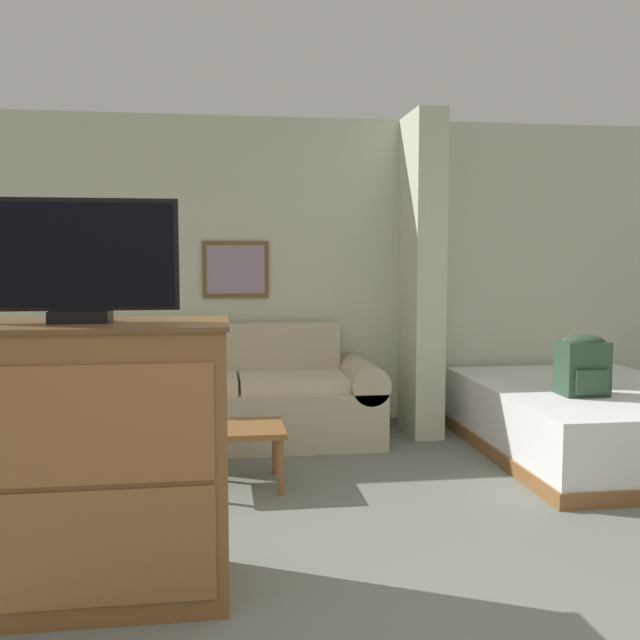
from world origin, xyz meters
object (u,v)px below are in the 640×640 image
Objects in this scene: tv_dresser at (85,462)px; bed at (591,420)px; table_lamp at (65,337)px; tv at (79,261)px; coffee_table at (234,434)px; backpack at (583,364)px; couch at (238,400)px.

tv_dresser is 3.75m from bed.
tv is at bearing -76.83° from table_lamp.
tv reaches higher than coffee_table.
tv_dresser is at bearing -151.28° from bed.
tv is (0.56, -2.40, 0.57)m from table_lamp.
tv is 3.47m from backpack.
table_lamp is 1.04× the size of backpack.
couch is at bearing 74.15° from tv.
bed reaches higher than coffee_table.
table_lamp is at bearing 170.99° from bed.
bed is 5.16× the size of backpack.
bed is at bearing 28.72° from tv_dresser.
coffee_table is 0.77× the size of tv.
tv_dresser is 3.39m from backpack.
backpack is at bearing -13.98° from table_lamp.
tv is (-0.65, -1.41, 1.10)m from coffee_table.
tv is at bearing -105.85° from couch.
bed is at bearing 50.45° from backpack.
couch is at bearing 87.13° from coffee_table.
tv is at bearing 90.00° from tv_dresser.
coffee_table is at bearing -39.17° from table_lamp.
backpack is (2.33, -0.98, 0.39)m from couch.
tv_dresser reaches higher than bed.
tv_dresser is 1.50× the size of tv.
couch reaches higher than bed.
table_lamp is at bearing -176.11° from couch.
coffee_table is 1.58m from tv_dresser.
couch is 2.81m from tv.
table_lamp reaches higher than backpack.
couch is 1.84× the size of tv_dresser.
backpack is (-0.24, -0.29, 0.46)m from bed.
table_lamp reaches higher than bed.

